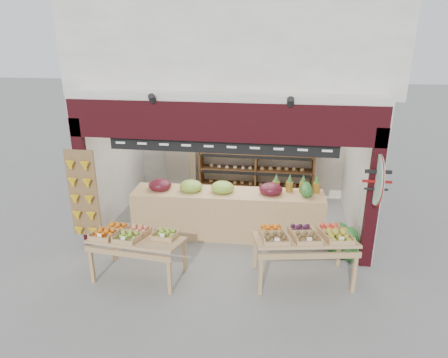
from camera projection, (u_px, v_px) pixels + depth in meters
ground at (228, 229)px, 8.93m from camera, size 60.00×60.00×0.00m
shop_structure at (239, 43)px, 9.09m from camera, size 6.36×5.12×5.40m
banana_board at (83, 196)px, 7.84m from camera, size 0.60×0.15×1.80m
gift_sign at (377, 179)px, 6.88m from camera, size 0.04×0.93×0.92m
back_shelving at (256, 157)px, 10.29m from camera, size 2.97×0.49×1.84m
refrigerator at (181, 165)px, 10.48m from camera, size 0.86×0.86×1.75m
cardboard_stack at (164, 205)px, 9.60m from camera, size 0.99×0.72×0.63m
mid_counter at (227, 212)px, 8.50m from camera, size 4.04×0.96×1.23m
display_table_left at (133, 237)px, 6.99m from camera, size 1.62×0.99×0.99m
display_table_right at (304, 237)px, 6.83m from camera, size 1.83×1.23×1.07m
watermelon_pile at (348, 244)px, 7.87m from camera, size 0.79×0.76×0.57m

